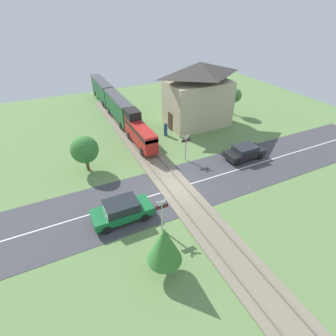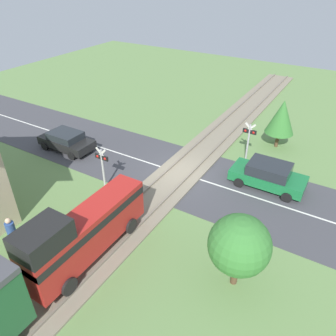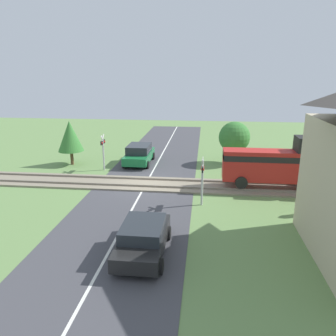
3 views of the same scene
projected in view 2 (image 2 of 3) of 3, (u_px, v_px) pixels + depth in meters
ground_plane at (180, 173)px, 20.79m from camera, size 60.00×60.00×0.00m
road_surface at (180, 173)px, 20.78m from camera, size 48.00×6.40×0.02m
track_bed at (180, 172)px, 20.75m from camera, size 2.80×48.00×0.24m
car_near_crossing at (268, 175)px, 19.17m from camera, size 4.28×2.04×1.55m
car_far_side at (66, 140)px, 23.03m from camera, size 4.02×1.94×1.36m
crossing_signal_west_approach at (249, 137)px, 21.23m from camera, size 0.90×0.18×2.72m
crossing_signal_east_approach at (102, 163)px, 18.46m from camera, size 0.90×0.18×2.72m
pedestrian_by_station at (12, 234)px, 15.09m from camera, size 0.41×0.41×1.67m
tree_roadside_hedge at (239, 245)px, 12.59m from camera, size 2.47×2.47×3.40m
tree_beyond_track at (282, 117)px, 22.59m from camera, size 1.99×1.99×3.51m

